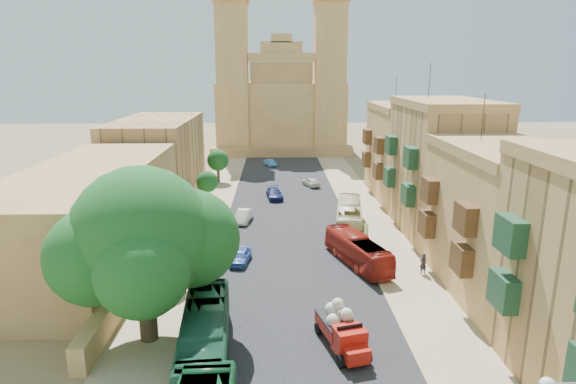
{
  "coord_description": "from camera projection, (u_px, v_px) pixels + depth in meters",
  "views": [
    {
      "loc": [
        -1.38,
        -23.77,
        16.81
      ],
      "look_at": [
        0.0,
        26.0,
        4.0
      ],
      "focal_mm": 30.0,
      "sensor_mm": 36.0,
      "label": 1
    }
  ],
  "objects": [
    {
      "name": "bus_green_north",
      "position": [
        205.0,
        338.0,
        28.02
      ],
      "size": [
        3.56,
        11.5,
        3.15
      ],
      "primitive_type": "imported",
      "rotation": [
        0.0,
        0.0,
        0.08
      ],
      "color": "#1F583D",
      "rests_on": "ground"
    },
    {
      "name": "pedestrian_a",
      "position": [
        423.0,
        264.0,
        40.34
      ],
      "size": [
        0.77,
        0.62,
        1.82
      ],
      "primitive_type": "imported",
      "rotation": [
        0.0,
        0.0,
        3.46
      ],
      "color": "#252327",
      "rests_on": "ground"
    },
    {
      "name": "ground",
      "position": [
        301.0,
        374.0,
        27.24
      ],
      "size": [
        260.0,
        260.0,
        0.0
      ],
      "primitive_type": "plane",
      "color": "#786444"
    },
    {
      "name": "ficus_tree",
      "position": [
        144.0,
        241.0,
        29.2
      ],
      "size": [
        11.28,
        10.38,
        11.28
      ],
      "color": "#3D2F1E",
      "rests_on": "ground"
    },
    {
      "name": "street_tree_b",
      "position": [
        191.0,
        206.0,
        49.42
      ],
      "size": [
        3.03,
        3.03,
        4.66
      ],
      "color": "#3D2F1E",
      "rests_on": "ground"
    },
    {
      "name": "car_dkblue",
      "position": [
        275.0,
        194.0,
        63.85
      ],
      "size": [
        2.5,
        4.91,
        1.37
      ],
      "primitive_type": "imported",
      "rotation": [
        0.0,
        0.0,
        0.13
      ],
      "color": "navy",
      "rests_on": "ground"
    },
    {
      "name": "olive_pickup",
      "position": [
        357.0,
        238.0,
        46.56
      ],
      "size": [
        2.92,
        4.56,
        1.74
      ],
      "color": "#444D1D",
      "rests_on": "ground"
    },
    {
      "name": "car_blue_b",
      "position": [
        270.0,
        163.0,
        85.48
      ],
      "size": [
        2.44,
        3.62,
        1.13
      ],
      "primitive_type": "imported",
      "rotation": [
        0.0,
        0.0,
        0.4
      ],
      "color": "#3B7DC7",
      "rests_on": "ground"
    },
    {
      "name": "car_blue_a",
      "position": [
        241.0,
        256.0,
        42.73
      ],
      "size": [
        2.05,
        3.88,
        1.26
      ],
      "primitive_type": "imported",
      "rotation": [
        0.0,
        0.0,
        -0.16
      ],
      "color": "#3F66C0",
      "rests_on": "ground"
    },
    {
      "name": "car_white_a",
      "position": [
        243.0,
        216.0,
        54.21
      ],
      "size": [
        2.05,
        4.26,
        1.35
      ],
      "primitive_type": "imported",
      "rotation": [
        0.0,
        0.0,
        -0.16
      ],
      "color": "white",
      "rests_on": "ground"
    },
    {
      "name": "townhouse_b",
      "position": [
        501.0,
        218.0,
        36.9
      ],
      "size": [
        9.0,
        14.0,
        14.9
      ],
      "color": "tan",
      "rests_on": "ground"
    },
    {
      "name": "car_white_b",
      "position": [
        311.0,
        182.0,
        70.61
      ],
      "size": [
        2.84,
        4.07,
        1.29
      ],
      "primitive_type": "imported",
      "rotation": [
        0.0,
        0.0,
        3.53
      ],
      "color": "beige",
      "rests_on": "ground"
    },
    {
      "name": "car_cream",
      "position": [
        339.0,
        236.0,
        48.17
      ],
      "size": [
        2.72,
        4.28,
        1.1
      ],
      "primitive_type": "imported",
      "rotation": [
        0.0,
        0.0,
        3.39
      ],
      "color": "#C2B888",
      "rests_on": "ground"
    },
    {
      "name": "townhouse_d",
      "position": [
        405.0,
        151.0,
        63.89
      ],
      "size": [
        9.0,
        14.0,
        15.9
      ],
      "color": "tan",
      "rests_on": "ground"
    },
    {
      "name": "street_tree_c",
      "position": [
        207.0,
        182.0,
        61.11
      ],
      "size": [
        2.77,
        2.77,
        4.25
      ],
      "color": "#3D2F1E",
      "rests_on": "ground"
    },
    {
      "name": "townhouse_c",
      "position": [
        441.0,
        166.0,
        50.15
      ],
      "size": [
        9.0,
        14.0,
        17.4
      ],
      "color": "tan",
      "rests_on": "ground"
    },
    {
      "name": "kerb_west",
      "position": [
        227.0,
        217.0,
        56.08
      ],
      "size": [
        0.25,
        140.0,
        0.12
      ],
      "primitive_type": "cube",
      "color": "tan",
      "rests_on": "ground"
    },
    {
      "name": "road_surface",
      "position": [
        287.0,
        217.0,
        56.28
      ],
      "size": [
        14.0,
        140.0,
        0.01
      ],
      "primitive_type": "cube",
      "color": "black",
      "rests_on": "ground"
    },
    {
      "name": "west_building_mid",
      "position": [
        158.0,
        154.0,
        68.1
      ],
      "size": [
        10.0,
        22.0,
        10.0
      ],
      "primitive_type": "cube",
      "color": "tan",
      "rests_on": "ground"
    },
    {
      "name": "west_building_low",
      "position": [
        90.0,
        213.0,
        43.13
      ],
      "size": [
        10.0,
        28.0,
        8.4
      ],
      "primitive_type": "cube",
      "color": "#9D7544",
      "rests_on": "ground"
    },
    {
      "name": "kerb_east",
      "position": [
        347.0,
        216.0,
        56.45
      ],
      "size": [
        0.25,
        140.0,
        0.12
      ],
      "primitive_type": "cube",
      "color": "tan",
      "rests_on": "ground"
    },
    {
      "name": "sidewalk_west",
      "position": [
        206.0,
        217.0,
        56.02
      ],
      "size": [
        5.0,
        140.0,
        0.01
      ],
      "primitive_type": "cube",
      "color": "tan",
      "rests_on": "ground"
    },
    {
      "name": "street_tree_a",
      "position": [
        166.0,
        250.0,
        37.84
      ],
      "size": [
        2.9,
        2.9,
        4.46
      ],
      "color": "#3D2F1E",
      "rests_on": "ground"
    },
    {
      "name": "west_wall",
      "position": [
        159.0,
        240.0,
        46.04
      ],
      "size": [
        1.0,
        40.0,
        1.8
      ],
      "primitive_type": "cube",
      "color": "tan",
      "rests_on": "ground"
    },
    {
      "name": "sidewalk_east",
      "position": [
        368.0,
        216.0,
        56.53
      ],
      "size": [
        5.0,
        140.0,
        0.01
      ],
      "primitive_type": "cube",
      "color": "tan",
      "rests_on": "ground"
    },
    {
      "name": "church",
      "position": [
        281.0,
        104.0,
        100.97
      ],
      "size": [
        28.0,
        22.5,
        36.3
      ],
      "color": "tan",
      "rests_on": "ground"
    },
    {
      "name": "street_tree_d",
      "position": [
        218.0,
        160.0,
        72.6
      ],
      "size": [
        3.26,
        3.26,
        5.02
      ],
      "color": "#3D2F1E",
      "rests_on": "ground"
    },
    {
      "name": "bus_cream_east",
      "position": [
        349.0,
        217.0,
        51.26
      ],
      "size": [
        4.13,
        11.05,
        3.01
      ],
      "primitive_type": "imported",
      "rotation": [
        0.0,
        0.0,
        2.99
      ],
      "color": "#FFF4C3",
      "rests_on": "ground"
    },
    {
      "name": "bus_red_east",
      "position": [
        357.0,
        250.0,
        42.3
      ],
      "size": [
        4.95,
        9.44,
        2.57
      ],
      "primitive_type": "imported",
      "rotation": [
        0.0,
        0.0,
        3.46
      ],
      "color": "#A02216",
      "rests_on": "ground"
    },
    {
      "name": "pedestrian_c",
      "position": [
        381.0,
        264.0,
        40.56
      ],
      "size": [
        0.66,
        0.99,
        1.56
      ],
      "primitive_type": "imported",
      "rotation": [
        0.0,
        0.0,
        5.05
      ],
      "color": "#2D2C34",
      "rests_on": "ground"
    },
    {
      "name": "red_truck",
      "position": [
        342.0,
        328.0,
        29.57
      ],
      "size": [
        3.11,
        5.33,
        2.95
      ],
      "color": "#B5180D",
      "rests_on": "ground"
    }
  ]
}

